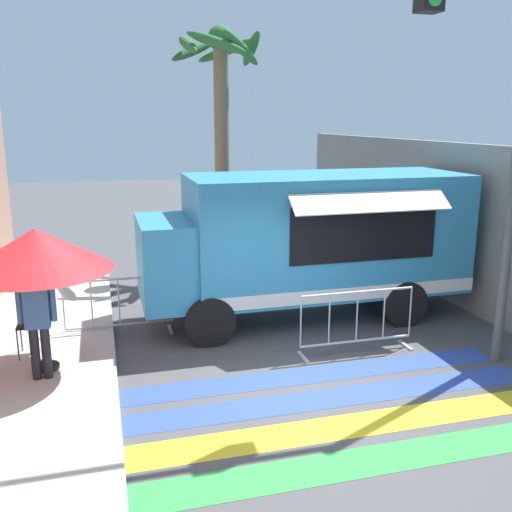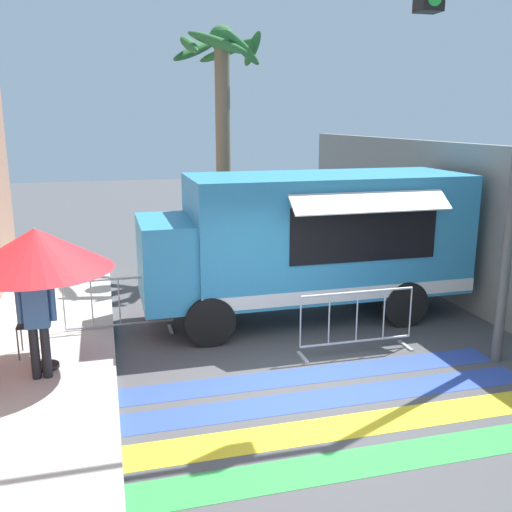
% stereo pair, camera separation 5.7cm
% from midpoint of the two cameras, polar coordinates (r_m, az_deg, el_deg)
% --- Properties ---
extents(ground_plane, '(60.00, 60.00, 0.00)m').
position_cam_midpoint_polar(ground_plane, '(8.42, 5.84, -13.30)').
color(ground_plane, '#4C4C4F').
extents(concrete_wall_right, '(0.20, 16.00, 3.32)m').
position_cam_midpoint_polar(concrete_wall_right, '(12.46, 20.14, 2.87)').
color(concrete_wall_right, gray).
rests_on(concrete_wall_right, ground_plane).
extents(crosswalk_painted, '(6.40, 2.84, 0.01)m').
position_cam_midpoint_polar(crosswalk_painted, '(7.90, 7.54, -15.27)').
color(crosswalk_painted, green).
rests_on(crosswalk_painted, ground_plane).
extents(food_truck, '(6.15, 2.52, 2.78)m').
position_cam_midpoint_polar(food_truck, '(10.87, 4.83, 1.76)').
color(food_truck, '#338CBF').
rests_on(food_truck, ground_plane).
extents(traffic_signal_pole, '(4.92, 0.29, 6.49)m').
position_cam_midpoint_polar(traffic_signal_pole, '(8.83, 20.61, 17.00)').
color(traffic_signal_pole, '#515456').
rests_on(traffic_signal_pole, ground_plane).
extents(patio_umbrella, '(2.16, 2.16, 2.14)m').
position_cam_midpoint_polar(patio_umbrella, '(8.70, -20.95, 0.61)').
color(patio_umbrella, black).
rests_on(patio_umbrella, sidewalk_left).
extents(folding_chair, '(0.43, 0.43, 1.00)m').
position_cam_midpoint_polar(folding_chair, '(9.72, -21.34, -5.59)').
color(folding_chair, '#4C4C51').
rests_on(folding_chair, sidewalk_left).
extents(vendor_person, '(0.53, 0.22, 1.65)m').
position_cam_midpoint_polar(vendor_person, '(8.63, -20.87, -5.63)').
color(vendor_person, black).
rests_on(vendor_person, sidewalk_left).
extents(barricade_front, '(1.99, 0.44, 1.07)m').
position_cam_midpoint_polar(barricade_front, '(9.61, 10.20, -6.55)').
color(barricade_front, '#B7BABF').
rests_on(barricade_front, ground_plane).
extents(barricade_side, '(1.90, 0.44, 1.07)m').
position_cam_midpoint_polar(barricade_side, '(10.49, -13.34, -4.98)').
color(barricade_side, '#B7BABF').
rests_on(barricade_side, ground_plane).
extents(palm_tree, '(2.28, 2.27, 5.93)m').
position_cam_midpoint_polar(palm_tree, '(14.24, -3.32, 14.94)').
color(palm_tree, '#7A664C').
rests_on(palm_tree, ground_plane).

